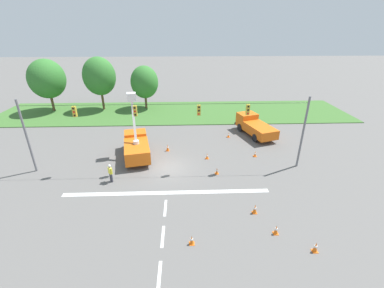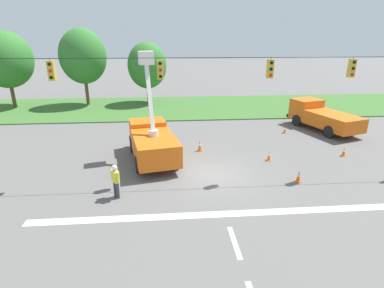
{
  "view_description": "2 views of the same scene",
  "coord_description": "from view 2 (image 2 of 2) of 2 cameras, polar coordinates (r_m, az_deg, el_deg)",
  "views": [
    {
      "loc": [
        1.49,
        -22.35,
        13.06
      ],
      "look_at": [
        2.45,
        3.24,
        1.13
      ],
      "focal_mm": 24.0,
      "sensor_mm": 36.0,
      "label": 1
    },
    {
      "loc": [
        -2.46,
        -15.73,
        7.58
      ],
      "look_at": [
        -1.09,
        1.0,
        1.58
      ],
      "focal_mm": 28.0,
      "sensor_mm": 36.0,
      "label": 2
    }
  ],
  "objects": [
    {
      "name": "tree_west",
      "position": [
        36.98,
        -20.08,
        15.37
      ],
      "size": [
        5.16,
        4.88,
        8.58
      ],
      "color": "brown",
      "rests_on": "ground"
    },
    {
      "name": "ground_plane",
      "position": [
        17.63,
        3.82,
        -5.85
      ],
      "size": [
        200.0,
        200.0,
        0.0
      ],
      "primitive_type": "plane",
      "color": "#605E5B"
    },
    {
      "name": "tree_centre",
      "position": [
        36.36,
        -8.54,
        14.56
      ],
      "size": [
        4.49,
        4.74,
        7.13
      ],
      "color": "brown",
      "rests_on": "ground"
    },
    {
      "name": "traffic_cone_mid_left",
      "position": [
        17.72,
        19.64,
        -5.79
      ],
      "size": [
        0.36,
        0.36,
        0.64
      ],
      "color": "orange",
      "rests_on": "ground"
    },
    {
      "name": "utility_truck_bucket_lift",
      "position": [
        19.48,
        -7.62,
        0.83
      ],
      "size": [
        3.66,
        6.52,
        6.78
      ],
      "color": "orange",
      "rests_on": "ground"
    },
    {
      "name": "tree_far_west",
      "position": [
        39.43,
        -31.93,
        13.47
      ],
      "size": [
        5.54,
        5.85,
        8.35
      ],
      "color": "brown",
      "rests_on": "ground"
    },
    {
      "name": "traffic_cone_lane_edge_a",
      "position": [
        22.63,
        26.94,
        -1.32
      ],
      "size": [
        0.36,
        0.36,
        0.63
      ],
      "color": "orange",
      "rests_on": "ground"
    },
    {
      "name": "road_worker",
      "position": [
        15.27,
        -14.36,
        -6.53
      ],
      "size": [
        0.46,
        0.52,
        1.77
      ],
      "color": "#383842",
      "rests_on": "ground"
    },
    {
      "name": "grass_verge",
      "position": [
        34.64,
        -0.5,
        7.1
      ],
      "size": [
        56.0,
        12.0,
        0.1
      ],
      "primitive_type": "cube",
      "color": "#3D6B2D",
      "rests_on": "ground"
    },
    {
      "name": "signal_gantry",
      "position": [
        16.19,
        3.99,
        8.94
      ],
      "size": [
        26.2,
        0.33,
        7.2
      ],
      "color": "slate",
      "rests_on": "ground"
    },
    {
      "name": "lane_markings",
      "position": [
        12.86,
        7.6,
        -16.64
      ],
      "size": [
        17.6,
        15.25,
        0.01
      ],
      "color": "silver",
      "rests_on": "ground"
    },
    {
      "name": "traffic_cone_near_bucket",
      "position": [
        20.11,
        14.46,
        -2.2
      ],
      "size": [
        0.36,
        0.36,
        0.64
      ],
      "color": "orange",
      "rests_on": "ground"
    },
    {
      "name": "traffic_cone_foreground_right",
      "position": [
        21.05,
        1.51,
        -0.32
      ],
      "size": [
        0.36,
        0.36,
        0.79
      ],
      "color": "orange",
      "rests_on": "ground"
    },
    {
      "name": "utility_truck_support_near",
      "position": [
        28.2,
        23.45,
        4.88
      ],
      "size": [
        4.34,
        6.99,
        2.3
      ],
      "color": "orange",
      "rests_on": "ground"
    },
    {
      "name": "traffic_cone_far_right",
      "position": [
        26.26,
        17.26,
        2.62
      ],
      "size": [
        0.36,
        0.36,
        0.6
      ],
      "color": "orange",
      "rests_on": "ground"
    }
  ]
}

